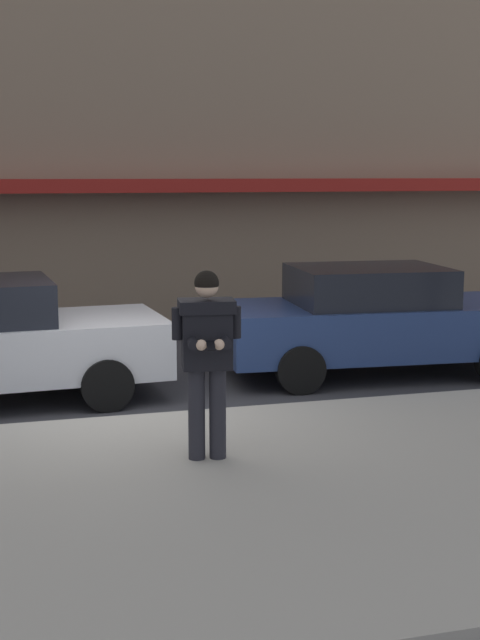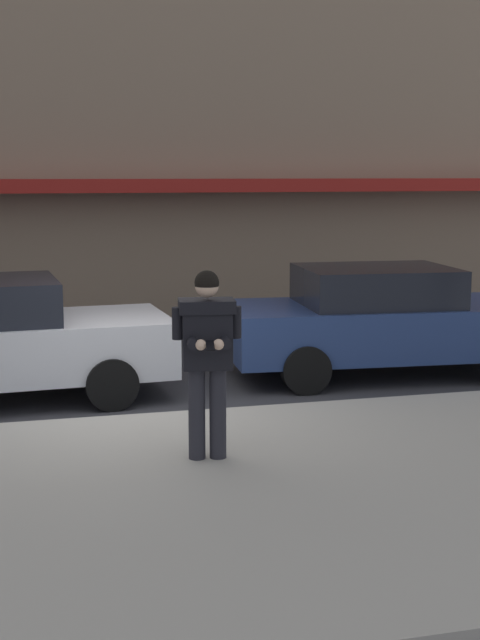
{
  "view_description": "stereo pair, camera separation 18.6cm",
  "coord_description": "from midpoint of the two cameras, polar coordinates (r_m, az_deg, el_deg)",
  "views": [
    {
      "loc": [
        -1.45,
        -9.88,
        2.83
      ],
      "look_at": [
        0.76,
        -2.1,
        1.49
      ],
      "focal_mm": 50.0,
      "sensor_mm": 36.0,
      "label": 1
    },
    {
      "loc": [
        -1.27,
        -9.93,
        2.83
      ],
      "look_at": [
        0.76,
        -2.1,
        1.49
      ],
      "focal_mm": 50.0,
      "sensor_mm": 36.0,
      "label": 2
    }
  ],
  "objects": [
    {
      "name": "sidewalk",
      "position": [
        7.94,
        3.8,
        -10.97
      ],
      "size": [
        32.0,
        5.3,
        0.14
      ],
      "primitive_type": "cube",
      "color": "#A8A399",
      "rests_on": "ground"
    },
    {
      "name": "curb_paint_line",
      "position": [
        10.62,
        -1.14,
        -6.04
      ],
      "size": [
        28.0,
        0.12,
        0.01
      ],
      "primitive_type": "cube",
      "color": "silver",
      "rests_on": "ground"
    },
    {
      "name": "man_texting_on_phone",
      "position": [
        8.32,
        -1.48,
        -1.55
      ],
      "size": [
        0.65,
        0.61,
        1.81
      ],
      "color": "#23232B",
      "rests_on": "sidewalk"
    },
    {
      "name": "ground_plane",
      "position": [
        10.39,
        -6.48,
        -6.46
      ],
      "size": [
        80.0,
        80.0,
        0.0
      ],
      "primitive_type": "plane",
      "color": "#333338"
    },
    {
      "name": "parked_sedan_far",
      "position": [
        12.65,
        9.65,
        -0.0
      ],
      "size": [
        4.62,
        2.17,
        1.54
      ],
      "color": "navy",
      "rests_on": "ground"
    }
  ]
}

